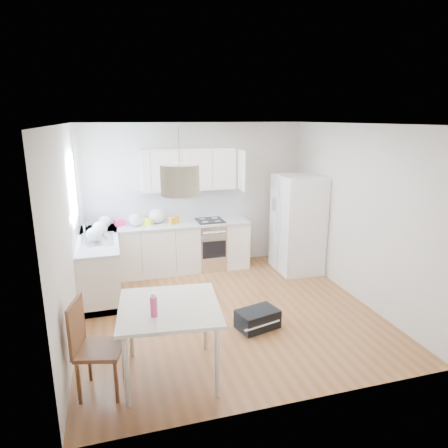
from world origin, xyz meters
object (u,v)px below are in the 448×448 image
at_px(dining_chair, 100,347).
at_px(gym_bag, 258,319).
at_px(refrigerator, 298,224).
at_px(dining_table, 169,314).

relative_size(dining_chair, gym_bag, 1.88).
relative_size(refrigerator, dining_chair, 1.72).
bearing_deg(dining_table, dining_chair, -167.36).
height_order(dining_table, dining_chair, dining_chair).
xyz_separation_m(dining_table, gym_bag, (1.29, 0.70, -0.62)).
xyz_separation_m(dining_table, dining_chair, (-0.73, -0.09, -0.22)).
relative_size(dining_table, dining_chair, 1.13).
distance_m(dining_chair, gym_bag, 2.20).
distance_m(refrigerator, dining_table, 3.75).
bearing_deg(dining_table, refrigerator, 48.42).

